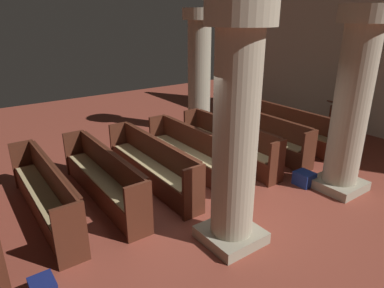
% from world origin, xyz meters
% --- Properties ---
extents(ground_plane, '(19.20, 19.20, 0.00)m').
position_xyz_m(ground_plane, '(0.00, 0.00, 0.00)').
color(ground_plane, brown).
extents(pew_row_0, '(2.95, 0.46, 0.93)m').
position_xyz_m(pew_row_0, '(-1.09, 3.52, 0.49)').
color(pew_row_0, '#562819').
rests_on(pew_row_0, ground).
extents(pew_row_1, '(2.95, 0.46, 0.93)m').
position_xyz_m(pew_row_1, '(-1.09, 2.50, 0.49)').
color(pew_row_1, '#562819').
rests_on(pew_row_1, ground).
extents(pew_row_2, '(2.95, 0.47, 0.93)m').
position_xyz_m(pew_row_2, '(-1.09, 1.49, 0.49)').
color(pew_row_2, '#562819').
rests_on(pew_row_2, ground).
extents(pew_row_3, '(2.95, 0.46, 0.93)m').
position_xyz_m(pew_row_3, '(-1.09, 0.48, 0.49)').
color(pew_row_3, '#562819').
rests_on(pew_row_3, ground).
extents(pew_row_4, '(2.95, 0.46, 0.93)m').
position_xyz_m(pew_row_4, '(-1.09, -0.54, 0.49)').
color(pew_row_4, '#562819').
rests_on(pew_row_4, ground).
extents(pew_row_5, '(2.95, 0.47, 0.93)m').
position_xyz_m(pew_row_5, '(-1.09, -1.55, 0.49)').
color(pew_row_5, '#562819').
rests_on(pew_row_5, ground).
extents(pew_row_6, '(2.95, 0.46, 0.93)m').
position_xyz_m(pew_row_6, '(-1.09, -2.57, 0.49)').
color(pew_row_6, '#562819').
rests_on(pew_row_6, ground).
extents(pillar_aisle_side, '(0.93, 0.93, 3.39)m').
position_xyz_m(pillar_aisle_side, '(1.20, 2.36, 1.77)').
color(pillar_aisle_side, '#9F967E').
rests_on(pillar_aisle_side, ground).
extents(pillar_far_side, '(0.93, 0.93, 3.39)m').
position_xyz_m(pillar_far_side, '(-3.33, 2.31, 1.77)').
color(pillar_far_side, '#9F967E').
rests_on(pillar_far_side, ground).
extents(pillar_aisle_rear, '(0.91, 0.91, 3.39)m').
position_xyz_m(pillar_aisle_rear, '(1.20, -0.48, 1.77)').
color(pillar_aisle_rear, '#9F967E').
rests_on(pillar_aisle_rear, ground).
extents(lectern, '(0.48, 0.45, 1.08)m').
position_xyz_m(lectern, '(-0.51, 4.83, 0.45)').
color(lectern, '#492215').
rests_on(lectern, ground).
extents(kneeler_box_blue, '(0.36, 0.32, 0.27)m').
position_xyz_m(kneeler_box_blue, '(0.71, 1.93, 0.14)').
color(kneeler_box_blue, navy).
rests_on(kneeler_box_blue, ground).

